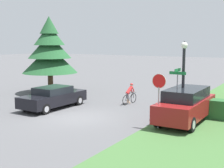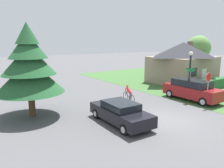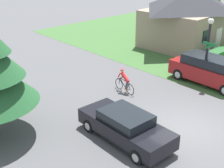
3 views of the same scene
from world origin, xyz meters
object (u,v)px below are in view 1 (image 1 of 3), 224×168
(parked_suv_right, at_px, (186,105))
(conifer_tall_near, at_px, (50,51))
(sedan_left_lane, at_px, (53,97))
(street_name_sign, at_px, (177,85))
(cyclist, at_px, (130,94))
(stop_sign, at_px, (159,90))
(street_lamp, at_px, (183,71))

(parked_suv_right, height_order, conifer_tall_near, conifer_tall_near)
(parked_suv_right, bearing_deg, conifer_tall_near, 74.85)
(sedan_left_lane, xyz_separation_m, conifer_tall_near, (-4.18, 4.42, 2.74))
(street_name_sign, bearing_deg, conifer_tall_near, 163.50)
(cyclist, height_order, conifer_tall_near, conifer_tall_near)
(stop_sign, bearing_deg, street_name_sign, -99.24)
(sedan_left_lane, distance_m, street_lamp, 8.41)
(street_lamp, bearing_deg, street_name_sign, -132.30)
(cyclist, height_order, street_name_sign, street_name_sign)
(cyclist, bearing_deg, sedan_left_lane, 140.18)
(cyclist, relative_size, conifer_tall_near, 0.28)
(street_name_sign, bearing_deg, cyclist, 146.85)
(cyclist, xyz_separation_m, conifer_tall_near, (-7.76, 0.76, 2.75))
(parked_suv_right, xyz_separation_m, conifer_tall_near, (-12.52, 3.48, 2.51))
(stop_sign, bearing_deg, street_lamp, -104.28)
(sedan_left_lane, distance_m, parked_suv_right, 8.39)
(cyclist, bearing_deg, street_name_sign, -118.59)
(parked_suv_right, xyz_separation_m, stop_sign, (-0.75, -1.92, 0.99))
(cyclist, bearing_deg, stop_sign, -134.60)
(cyclist, xyz_separation_m, stop_sign, (4.01, -4.63, 1.23))
(stop_sign, xyz_separation_m, conifer_tall_near, (-11.76, 5.40, 1.52))
(street_name_sign, xyz_separation_m, conifer_tall_near, (-12.05, 3.57, 1.49))
(stop_sign, bearing_deg, sedan_left_lane, -7.73)
(cyclist, bearing_deg, conifer_tall_near, 88.92)
(conifer_tall_near, bearing_deg, street_lamp, -15.11)
(street_name_sign, bearing_deg, stop_sign, -98.89)
(cyclist, distance_m, parked_suv_right, 5.49)
(parked_suv_right, bearing_deg, cyclist, 60.68)
(conifer_tall_near, bearing_deg, stop_sign, -24.66)
(sedan_left_lane, distance_m, street_name_sign, 8.01)
(stop_sign, relative_size, conifer_tall_near, 0.43)
(parked_suv_right, xyz_separation_m, street_lamp, (-0.24, 0.17, 1.76))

